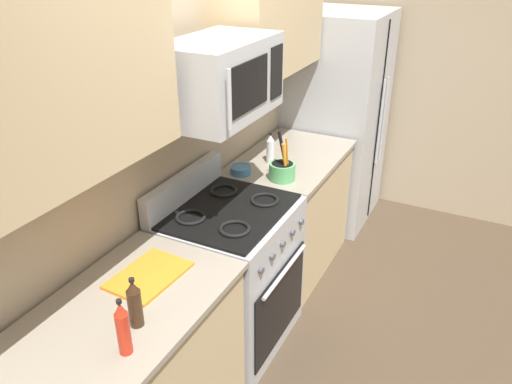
{
  "coord_description": "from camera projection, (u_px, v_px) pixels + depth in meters",
  "views": [
    {
      "loc": [
        -2.18,
        -0.61,
        2.31
      ],
      "look_at": [
        0.08,
        0.52,
        1.03
      ],
      "focal_mm": 35.5,
      "sensor_mm": 36.0,
      "label": 1
    }
  ],
  "objects": [
    {
      "name": "utensil_crock",
      "position": [
        282.0,
        170.0,
        3.23
      ],
      "size": [
        0.17,
        0.17,
        0.34
      ],
      "color": "#59AD66",
      "rests_on": "counter_right"
    },
    {
      "name": "bottle_soy",
      "position": [
        135.0,
        304.0,
        2.0
      ],
      "size": [
        0.06,
        0.06,
        0.23
      ],
      "color": "#382314",
      "rests_on": "counter_left"
    },
    {
      "name": "bottle_hot_sauce",
      "position": [
        123.0,
        329.0,
        1.86
      ],
      "size": [
        0.05,
        0.05,
        0.25
      ],
      "color": "red",
      "rests_on": "counter_left"
    },
    {
      "name": "refrigerator",
      "position": [
        336.0,
        120.0,
        4.36
      ],
      "size": [
        0.82,
        0.77,
        1.79
      ],
      "color": "#B2B5BA",
      "rests_on": "ground"
    },
    {
      "name": "wall_back",
      "position": [
        166.0,
        136.0,
        2.86
      ],
      "size": [
        8.0,
        0.1,
        2.6
      ],
      "primitive_type": "cube",
      "color": "tan",
      "rests_on": "ground"
    },
    {
      "name": "range_oven",
      "position": [
        230.0,
        275.0,
        3.08
      ],
      "size": [
        0.76,
        0.7,
        1.09
      ],
      "color": "#B2B5BA",
      "rests_on": "ground"
    },
    {
      "name": "cutting_board",
      "position": [
        149.0,
        275.0,
        2.33
      ],
      "size": [
        0.38,
        0.28,
        0.02
      ],
      "primitive_type": "cube",
      "rotation": [
        0.0,
        0.0,
        -0.06
      ],
      "color": "orange",
      "rests_on": "counter_left"
    },
    {
      "name": "wall_right",
      "position": [
        429.0,
        68.0,
        4.33
      ],
      "size": [
        0.1,
        8.0,
        2.6
      ],
      "primitive_type": "cube",
      "color": "tan",
      "rests_on": "ground"
    },
    {
      "name": "bottle_vinegar",
      "position": [
        270.0,
        149.0,
        3.47
      ],
      "size": [
        0.05,
        0.05,
        0.22
      ],
      "color": "silver",
      "rests_on": "counter_right"
    },
    {
      "name": "upper_cabinets_left",
      "position": [
        36.0,
        80.0,
        1.73
      ],
      "size": [
        1.17,
        0.34,
        0.75
      ],
      "color": "tan"
    },
    {
      "name": "upper_cabinets_right",
      "position": [
        271.0,
        13.0,
        3.24
      ],
      "size": [
        1.03,
        0.34,
        0.75
      ],
      "color": "tan"
    },
    {
      "name": "ground_plane",
      "position": [
        327.0,
        368.0,
        3.03
      ],
      "size": [
        16.0,
        16.0,
        0.0
      ],
      "primitive_type": "plane",
      "color": "#473828"
    },
    {
      "name": "microwave",
      "position": [
        220.0,
        78.0,
        2.54
      ],
      "size": [
        0.69,
        0.44,
        0.39
      ],
      "color": "#B2B5BA"
    },
    {
      "name": "prep_bowl",
      "position": [
        241.0,
        170.0,
        3.33
      ],
      "size": [
        0.14,
        0.14,
        0.05
      ],
      "color": "teal",
      "rests_on": "counter_right"
    },
    {
      "name": "counter_right",
      "position": [
        289.0,
        212.0,
        3.81
      ],
      "size": [
        1.04,
        0.66,
        0.91
      ],
      "color": "tan",
      "rests_on": "ground"
    }
  ]
}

